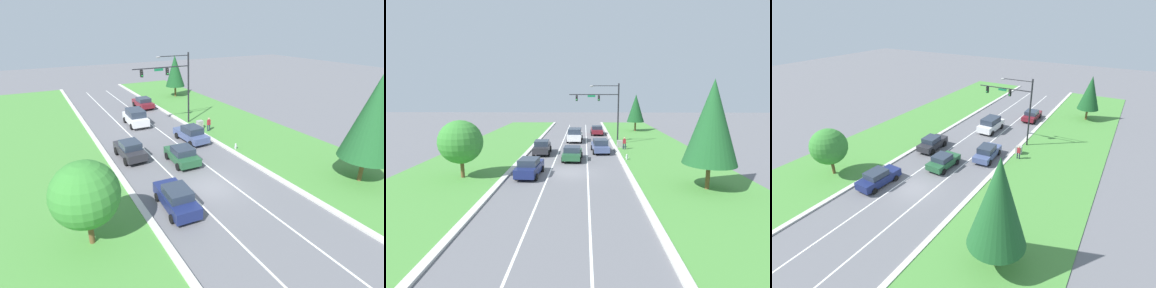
{
  "view_description": "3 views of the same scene",
  "coord_description": "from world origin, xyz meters",
  "views": [
    {
      "loc": [
        -10.96,
        -17.05,
        11.85
      ],
      "look_at": [
        0.27,
        3.5,
        2.4
      ],
      "focal_mm": 28.0,
      "sensor_mm": 36.0,
      "label": 1
    },
    {
      "loc": [
        1.45,
        -27.54,
        7.68
      ],
      "look_at": [
        0.77,
        5.65,
        1.76
      ],
      "focal_mm": 28.0,
      "sensor_mm": 36.0,
      "label": 2
    },
    {
      "loc": [
        17.07,
        -19.34,
        16.62
      ],
      "look_at": [
        1.54,
        7.37,
        2.33
      ],
      "focal_mm": 28.0,
      "sensor_mm": 36.0,
      "label": 3
    }
  ],
  "objects": [
    {
      "name": "ground_plane",
      "position": [
        0.0,
        0.0,
        0.0
      ],
      "size": [
        160.0,
        160.0,
        0.0
      ],
      "primitive_type": "plane",
      "color": "slate"
    },
    {
      "name": "conifer_far_right_tree",
      "position": [
        11.22,
        29.55,
        4.4
      ],
      "size": [
        3.22,
        3.22,
        7.0
      ],
      "color": "brown",
      "rests_on": "ground_plane"
    },
    {
      "name": "burgundy_sedan",
      "position": [
        3.71,
        25.14,
        0.82
      ],
      "size": [
        2.17,
        4.68,
        1.59
      ],
      "rotation": [
        0.0,
        0.0,
        0.01
      ],
      "color": "maroon",
      "rests_on": "ground_plane"
    },
    {
      "name": "charcoal_sedan",
      "position": [
        -3.7,
        8.39,
        0.89
      ],
      "size": [
        2.16,
        4.54,
        1.74
      ],
      "rotation": [
        0.0,
        0.0,
        0.04
      ],
      "color": "#28282D",
      "rests_on": "ground_plane"
    },
    {
      "name": "oak_near_left_tree",
      "position": [
        -9.33,
        -2.04,
        3.27
      ],
      "size": [
        3.81,
        3.81,
        5.19
      ],
      "color": "brown",
      "rests_on": "ground_plane"
    },
    {
      "name": "lane_stripe_inner_left",
      "position": [
        -1.8,
        0.0,
        0.0
      ],
      "size": [
        0.14,
        81.0,
        0.01
      ],
      "color": "white",
      "rests_on": "ground_plane"
    },
    {
      "name": "utility_cabinet",
      "position": [
        6.3,
        12.57,
        0.52
      ],
      "size": [
        0.7,
        0.6,
        1.05
      ],
      "color": "#9E9E99",
      "rests_on": "ground_plane"
    },
    {
      "name": "navy_sedan",
      "position": [
        -3.51,
        -1.2,
        0.83
      ],
      "size": [
        2.2,
        4.7,
        1.68
      ],
      "rotation": [
        0.0,
        0.0,
        -0.06
      ],
      "color": "navy",
      "rests_on": "ground_plane"
    },
    {
      "name": "pedestrian",
      "position": [
        6.75,
        11.26,
        0.94
      ],
      "size": [
        0.4,
        0.23,
        1.69
      ],
      "rotation": [
        0.0,
        0.0,
        3.18
      ],
      "color": "#232842",
      "rests_on": "ground_plane"
    },
    {
      "name": "curb_strip_left",
      "position": [
        -5.65,
        0.0,
        0.07
      ],
      "size": [
        0.5,
        90.0,
        0.15
      ],
      "color": "beige",
      "rests_on": "ground_plane"
    },
    {
      "name": "slate_blue_sedan",
      "position": [
        3.48,
        9.53,
        0.85
      ],
      "size": [
        2.29,
        4.78,
        1.71
      ],
      "rotation": [
        0.0,
        0.0,
        0.06
      ],
      "color": "#475684",
      "rests_on": "ground_plane"
    },
    {
      "name": "white_suv",
      "position": [
        0.04,
        17.73,
        1.05
      ],
      "size": [
        2.38,
        5.0,
        2.02
      ],
      "rotation": [
        0.0,
        0.0,
        -0.03
      ],
      "color": "white",
      "rests_on": "ground_plane"
    },
    {
      "name": "grass_verge_right",
      "position": [
        10.9,
        0.0,
        0.04
      ],
      "size": [
        10.0,
        90.0,
        0.08
      ],
      "color": "#4C8E3D",
      "rests_on": "ground_plane"
    },
    {
      "name": "lane_stripe_inner_right",
      "position": [
        1.8,
        0.0,
        0.0
      ],
      "size": [
        0.14,
        81.0,
        0.01
      ],
      "color": "white",
      "rests_on": "ground_plane"
    },
    {
      "name": "curb_strip_right",
      "position": [
        5.65,
        0.0,
        0.07
      ],
      "size": [
        0.5,
        90.0,
        0.15
      ],
      "color": "beige",
      "rests_on": "ground_plane"
    },
    {
      "name": "conifer_near_right_tree",
      "position": [
        11.12,
        -4.8,
        5.33
      ],
      "size": [
        4.05,
        4.05,
        8.59
      ],
      "color": "brown",
      "rests_on": "ground_plane"
    },
    {
      "name": "forest_sedan",
      "position": [
        0.14,
        5.12,
        0.81
      ],
      "size": [
        2.28,
        4.23,
        1.6
      ],
      "rotation": [
        0.0,
        0.0,
        -0.04
      ],
      "color": "#235633",
      "rests_on": "ground_plane"
    },
    {
      "name": "fire_hydrant",
      "position": [
        6.24,
        5.24,
        0.34
      ],
      "size": [
        0.34,
        0.2,
        0.7
      ],
      "color": "#B7B7BC",
      "rests_on": "ground_plane"
    },
    {
      "name": "traffic_signal_mast",
      "position": [
        4.42,
        15.49,
        5.72
      ],
      "size": [
        7.09,
        0.41,
        8.72
      ],
      "color": "black",
      "rests_on": "ground_plane"
    },
    {
      "name": "grass_verge_left",
      "position": [
        -10.9,
        0.0,
        0.04
      ],
      "size": [
        10.0,
        90.0,
        0.08
      ],
      "color": "#4C8E3D",
      "rests_on": "ground_plane"
    }
  ]
}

